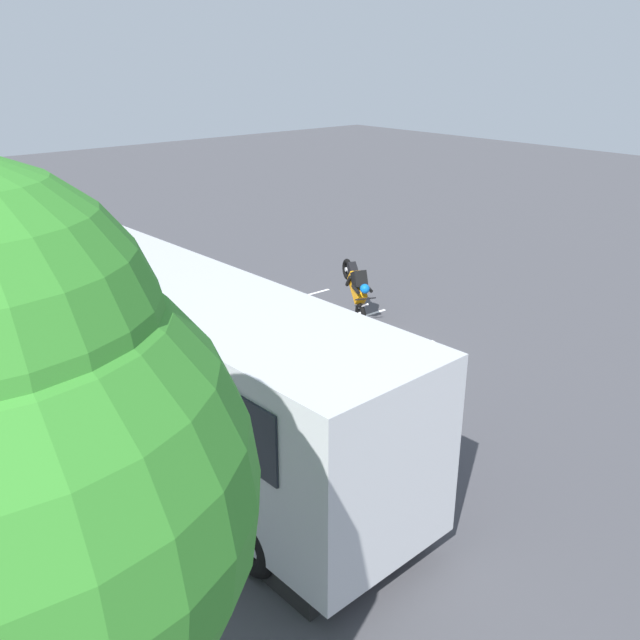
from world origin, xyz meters
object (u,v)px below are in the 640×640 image
tour_bus (172,360)px  spectator_left (287,354)px  stunt_motorcycle (357,286)px  spectator_far_left (323,371)px  parked_motorcycle_silver (380,450)px  spectator_centre (255,339)px  spectator_right (218,324)px  traffic_cone (367,343)px

tour_bus → spectator_left: 2.71m
spectator_left → stunt_motorcycle: bearing=-61.7°
stunt_motorcycle → spectator_far_left: bearing=129.4°
stunt_motorcycle → parked_motorcycle_silver: bearing=139.5°
spectator_far_left → parked_motorcycle_silver: 2.23m
parked_motorcycle_silver → stunt_motorcycle: (5.58, -4.76, 0.51)m
spectator_centre → stunt_motorcycle: 4.38m
tour_bus → spectator_far_left: bearing=-116.3°
spectator_far_left → spectator_left: spectator_far_left is taller
parked_motorcycle_silver → stunt_motorcycle: size_ratio=1.06×
tour_bus → spectator_far_left: 2.93m
tour_bus → parked_motorcycle_silver: 4.12m
spectator_centre → spectator_right: 1.17m
spectator_right → traffic_cone: (-1.82, -3.06, -0.75)m
spectator_left → spectator_right: (2.25, 0.26, 0.05)m
spectator_far_left → spectator_left: (1.22, -0.06, -0.06)m
spectator_left → parked_motorcycle_silver: bearing=170.4°
stunt_motorcycle → spectator_centre: bearing=105.4°
stunt_motorcycle → traffic_cone: 2.40m
spectator_left → traffic_cone: 2.92m
spectator_centre → spectator_right: spectator_right is taller
spectator_far_left → spectator_centre: spectator_far_left is taller
spectator_far_left → spectator_centre: bearing=-0.7°
spectator_right → stunt_motorcycle: 4.45m
traffic_cone → tour_bus: bearing=94.0°
spectator_far_left → spectator_left: size_ratio=1.05×
spectator_far_left → stunt_motorcycle: size_ratio=0.93×
spectator_right → tour_bus: bearing=132.8°
stunt_motorcycle → tour_bus: bearing=107.9°
stunt_motorcycle → spectator_right: bearing=90.2°
spectator_right → parked_motorcycle_silver: bearing=176.9°
tour_bus → traffic_cone: size_ratio=17.66×
traffic_cone → spectator_right: bearing=59.3°
spectator_left → spectator_right: size_ratio=0.96×
spectator_centre → spectator_far_left: bearing=179.3°
spectator_far_left → tour_bus: bearing=63.7°
spectator_left → spectator_centre: bearing=1.5°
spectator_left → stunt_motorcycle: 4.77m
spectator_left → parked_motorcycle_silver: (-3.31, 0.56, -0.52)m
spectator_right → spectator_far_left: bearing=-176.7°
spectator_far_left → stunt_motorcycle: bearing=-50.6°
parked_motorcycle_silver → spectator_right: bearing=-3.1°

